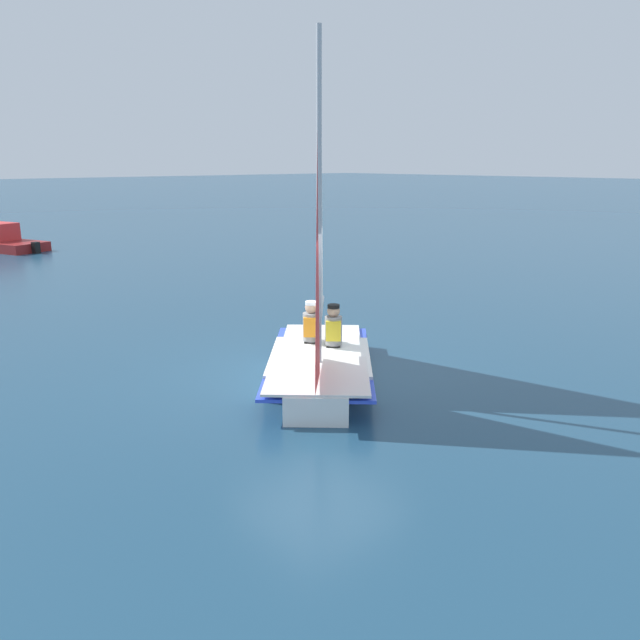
{
  "coord_description": "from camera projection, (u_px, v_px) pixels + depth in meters",
  "views": [
    {
      "loc": [
        7.3,
        -6.69,
        3.56
      ],
      "look_at": [
        0.0,
        0.0,
        1.03
      ],
      "focal_mm": 35.0,
      "sensor_mm": 36.0,
      "label": 1
    }
  ],
  "objects": [
    {
      "name": "ground_plane",
      "position": [
        320.0,
        379.0,
        10.48
      ],
      "size": [
        260.0,
        260.0,
        0.0
      ],
      "primitive_type": "plane",
      "color": "navy"
    },
    {
      "name": "sailboat_main",
      "position": [
        320.0,
        337.0,
        10.32
      ],
      "size": [
        3.89,
        3.86,
        5.42
      ],
      "rotation": [
        0.0,
        0.0,
        5.51
      ],
      "color": "white",
      "rests_on": "ground_plane"
    },
    {
      "name": "sailor_helm",
      "position": [
        333.0,
        334.0,
        10.84
      ],
      "size": [
        0.42,
        0.42,
        1.16
      ],
      "rotation": [
        0.0,
        0.0,
        5.51
      ],
      "color": "black",
      "rests_on": "ground_plane"
    },
    {
      "name": "sailor_crew",
      "position": [
        311.0,
        331.0,
        11.08
      ],
      "size": [
        0.42,
        0.42,
        1.16
      ],
      "rotation": [
        0.0,
        0.0,
        5.51
      ],
      "color": "black",
      "rests_on": "ground_plane"
    },
    {
      "name": "motorboat_distant",
      "position": [
        0.0,
        241.0,
        25.68
      ],
      "size": [
        4.33,
        2.81,
        1.08
      ],
      "rotation": [
        0.0,
        0.0,
        3.47
      ],
      "color": "maroon",
      "rests_on": "ground_plane"
    }
  ]
}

